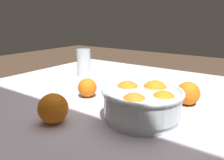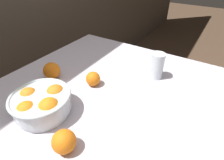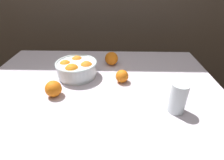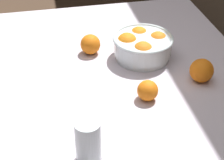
# 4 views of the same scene
# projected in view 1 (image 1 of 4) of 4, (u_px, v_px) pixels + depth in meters

# --- Properties ---
(dining_table) EXTENTS (1.28, 1.05, 0.78)m
(dining_table) POSITION_uv_depth(u_px,v_px,m) (128.00, 115.00, 0.83)
(dining_table) COLOR silver
(dining_table) RESTS_ON ground_plane
(fruit_bowl) EXTENTS (0.23, 0.23, 0.10)m
(fruit_bowl) POSITION_uv_depth(u_px,v_px,m) (143.00, 102.00, 0.61)
(fruit_bowl) COLOR silver
(fruit_bowl) RESTS_ON dining_table
(juice_glass) EXTENTS (0.07, 0.07, 0.13)m
(juice_glass) POSITION_uv_depth(u_px,v_px,m) (84.00, 63.00, 1.09)
(juice_glass) COLOR #F4A314
(juice_glass) RESTS_ON dining_table
(orange_loose_near_bowl) EXTENTS (0.08, 0.08, 0.08)m
(orange_loose_near_bowl) POSITION_uv_depth(u_px,v_px,m) (188.00, 93.00, 0.72)
(orange_loose_near_bowl) COLOR orange
(orange_loose_near_bowl) RESTS_ON dining_table
(orange_loose_front) EXTENTS (0.08, 0.08, 0.08)m
(orange_loose_front) POSITION_uv_depth(u_px,v_px,m) (53.00, 108.00, 0.60)
(orange_loose_front) COLOR orange
(orange_loose_front) RESTS_ON dining_table
(orange_loose_aside) EXTENTS (0.07, 0.07, 0.07)m
(orange_loose_aside) POSITION_uv_depth(u_px,v_px,m) (87.00, 88.00, 0.80)
(orange_loose_aside) COLOR orange
(orange_loose_aside) RESTS_ON dining_table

